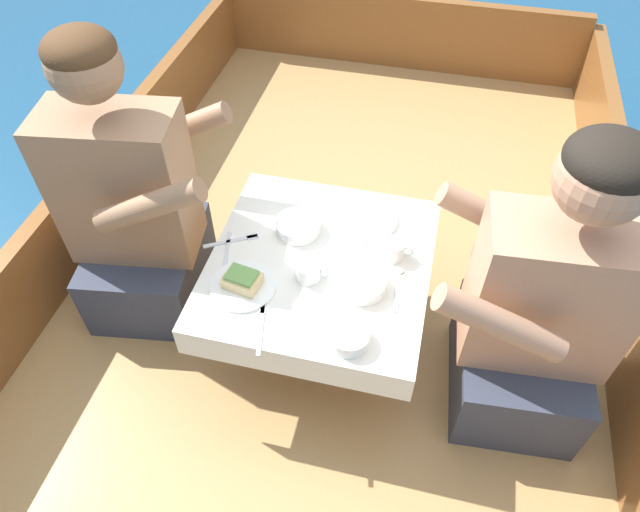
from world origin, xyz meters
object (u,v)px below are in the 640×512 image
at_px(person_port, 134,211).
at_px(sandwich, 242,280).
at_px(coffee_cup_port, 394,249).
at_px(coffee_cup_starboard, 309,271).
at_px(person_starboard, 538,313).

xyz_separation_m(person_port, sandwich, (0.44, -0.20, 0.01)).
xyz_separation_m(coffee_cup_port, coffee_cup_starboard, (-0.23, -0.14, -0.00)).
xyz_separation_m(person_port, person_starboard, (1.26, -0.12, -0.00)).
xyz_separation_m(person_starboard, coffee_cup_port, (-0.42, 0.13, 0.01)).
xyz_separation_m(person_starboard, sandwich, (-0.82, -0.09, 0.02)).
height_order(person_port, person_starboard, person_port).
relative_size(person_port, coffee_cup_port, 10.51).
bearing_deg(coffee_cup_port, sandwich, -151.38).
bearing_deg(coffee_cup_port, person_starboard, -17.50).
distance_m(sandwich, coffee_cup_port, 0.46).
distance_m(sandwich, coffee_cup_starboard, 0.19).
xyz_separation_m(person_port, coffee_cup_starboard, (0.61, -0.13, 0.01)).
bearing_deg(person_port, coffee_cup_port, -7.54).
bearing_deg(sandwich, coffee_cup_port, 28.62).
bearing_deg(sandwich, coffee_cup_starboard, 23.99).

